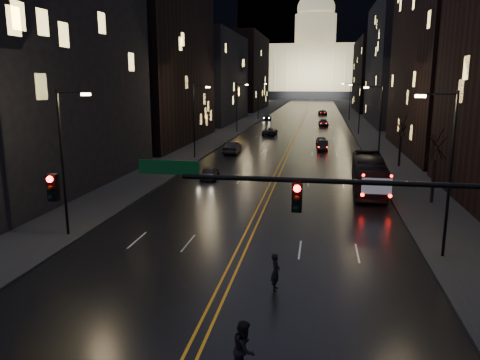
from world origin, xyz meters
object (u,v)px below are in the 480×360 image
at_px(oncoming_car_a, 210,173).
at_px(bus, 369,174).
at_px(pedestrian_b, 244,349).
at_px(oncoming_car_b, 232,148).
at_px(receding_car_a, 323,145).
at_px(pedestrian_a, 276,272).
at_px(traffic_signal, 369,215).

bearing_deg(oncoming_car_a, bus, 165.51).
bearing_deg(oncoming_car_a, pedestrian_b, 100.52).
relative_size(bus, pedestrian_b, 5.60).
bearing_deg(oncoming_car_a, oncoming_car_b, -91.86).
relative_size(oncoming_car_a, receding_car_a, 0.93).
bearing_deg(oncoming_car_b, bus, 127.93).
bearing_deg(oncoming_car_b, pedestrian_b, 99.43).
distance_m(oncoming_car_a, receding_car_a, 24.25).
height_order(oncoming_car_a, pedestrian_b, pedestrian_b).
distance_m(pedestrian_a, pedestrian_b, 6.60).
height_order(receding_car_a, pedestrian_a, pedestrian_a).
relative_size(traffic_signal, pedestrian_a, 9.78).
bearing_deg(pedestrian_b, oncoming_car_b, 13.36).
xyz_separation_m(receding_car_a, pedestrian_b, (-2.64, -51.73, 0.29)).
relative_size(bus, receding_car_a, 2.62).
xyz_separation_m(receding_car_a, pedestrian_a, (-2.25, -45.14, 0.19)).
xyz_separation_m(oncoming_car_b, pedestrian_a, (9.51, -39.82, 0.08)).
xyz_separation_m(oncoming_car_a, oncoming_car_b, (-0.85, 16.34, 0.14)).
height_order(oncoming_car_b, pedestrian_b, pedestrian_b).
distance_m(bus, oncoming_car_a, 14.98).
bearing_deg(oncoming_car_b, pedestrian_a, 101.75).
height_order(pedestrian_a, pedestrian_b, pedestrian_b).
relative_size(oncoming_car_a, oncoming_car_b, 0.80).
distance_m(oncoming_car_a, pedestrian_a, 25.03).
xyz_separation_m(bus, oncoming_car_a, (-14.74, 2.51, -0.86)).
bearing_deg(receding_car_a, pedestrian_a, -91.59).
bearing_deg(oncoming_car_a, pedestrian_a, 105.39).
distance_m(bus, pedestrian_b, 28.32).
bearing_deg(oncoming_car_b, traffic_signal, 104.64).
bearing_deg(pedestrian_b, pedestrian_a, -1.14).
bearing_deg(pedestrian_a, oncoming_car_b, 14.78).
relative_size(traffic_signal, oncoming_car_b, 3.53).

